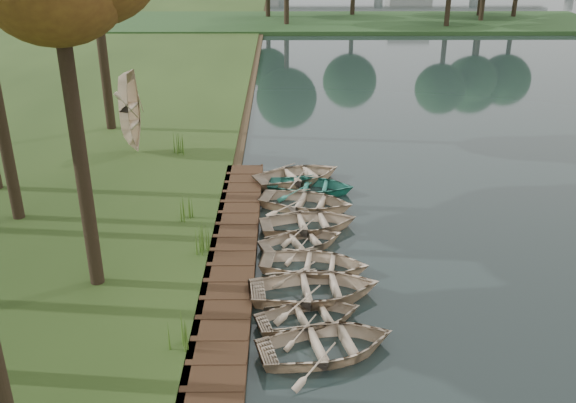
{
  "coord_description": "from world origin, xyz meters",
  "views": [
    {
      "loc": [
        0.15,
        -19.16,
        10.7
      ],
      "look_at": [
        0.29,
        1.32,
        1.49
      ],
      "focal_mm": 40.0,
      "sensor_mm": 36.0,
      "label": 1
    }
  ],
  "objects_px": {
    "rowboat_1": "(310,314)",
    "stored_rowboat": "(136,144)",
    "boardwalk": "(233,253)",
    "rowboat_2": "(315,286)",
    "rowboat_0": "(327,342)"
  },
  "relations": [
    {
      "from": "rowboat_1",
      "to": "stored_rowboat",
      "type": "distance_m",
      "value": 15.8
    },
    {
      "from": "boardwalk",
      "to": "stored_rowboat",
      "type": "relative_size",
      "value": 4.14
    },
    {
      "from": "boardwalk",
      "to": "stored_rowboat",
      "type": "height_order",
      "value": "stored_rowboat"
    },
    {
      "from": "rowboat_0",
      "to": "stored_rowboat",
      "type": "height_order",
      "value": "stored_rowboat"
    },
    {
      "from": "boardwalk",
      "to": "rowboat_0",
      "type": "distance_m",
      "value": 6.07
    },
    {
      "from": "rowboat_1",
      "to": "rowboat_2",
      "type": "bearing_deg",
      "value": -25.44
    },
    {
      "from": "rowboat_0",
      "to": "stored_rowboat",
      "type": "distance_m",
      "value": 17.2
    },
    {
      "from": "boardwalk",
      "to": "rowboat_2",
      "type": "bearing_deg",
      "value": -44.42
    },
    {
      "from": "boardwalk",
      "to": "rowboat_1",
      "type": "height_order",
      "value": "rowboat_1"
    },
    {
      "from": "boardwalk",
      "to": "stored_rowboat",
      "type": "distance_m",
      "value": 11.15
    },
    {
      "from": "stored_rowboat",
      "to": "boardwalk",
      "type": "bearing_deg",
      "value": -146.45
    },
    {
      "from": "rowboat_0",
      "to": "rowboat_1",
      "type": "distance_m",
      "value": 1.43
    },
    {
      "from": "rowboat_1",
      "to": "rowboat_2",
      "type": "relative_size",
      "value": 0.78
    },
    {
      "from": "rowboat_1",
      "to": "rowboat_2",
      "type": "height_order",
      "value": "rowboat_2"
    },
    {
      "from": "boardwalk",
      "to": "rowboat_0",
      "type": "xyz_separation_m",
      "value": [
        2.87,
        -5.34,
        0.28
      ]
    }
  ]
}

